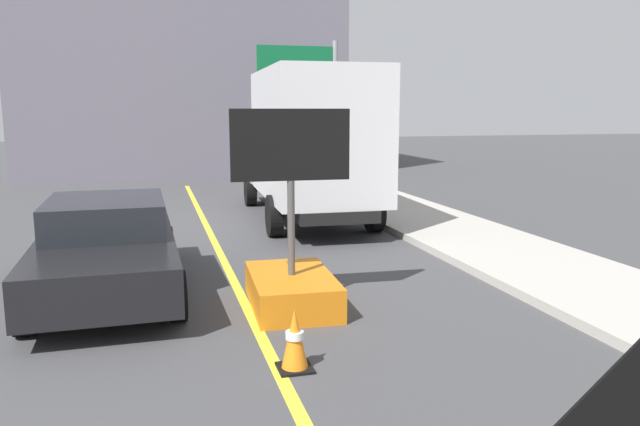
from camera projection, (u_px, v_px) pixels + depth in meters
arrow_board_trailer at (292, 272)px, 8.38m from camera, size 1.60×1.85×2.70m
box_truck at (308, 142)px, 14.79m from camera, size 2.74×6.98×3.58m
pickup_car at (107, 246)px, 9.02m from camera, size 2.09×4.70×1.38m
highway_guide_sign at (313, 88)px, 20.76m from camera, size 2.79×0.18×5.00m
far_building_block at (180, 48)px, 25.96m from camera, size 12.73×7.15×10.55m
traffic_cone_mid_lane at (295, 340)px, 6.34m from camera, size 0.36×0.36×0.66m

